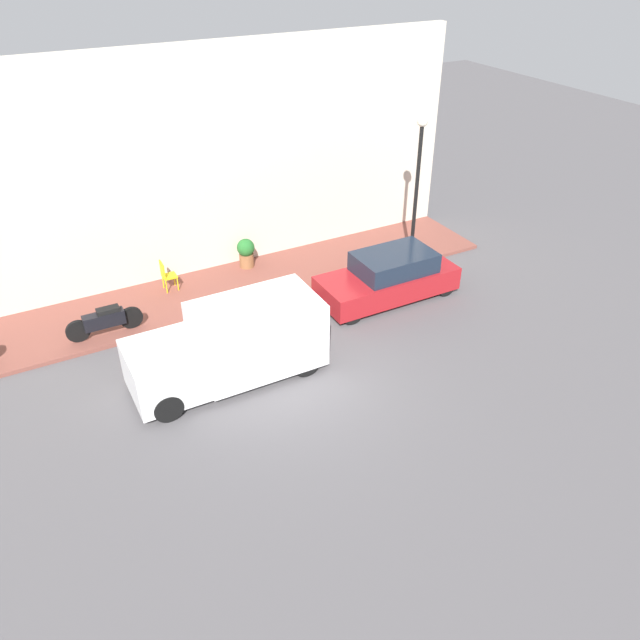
{
  "coord_description": "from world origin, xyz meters",
  "views": [
    {
      "loc": [
        -10.85,
        5.32,
        9.46
      ],
      "look_at": [
        1.2,
        -1.22,
        0.6
      ],
      "focal_mm": 35.0,
      "sensor_mm": 36.0,
      "label": 1
    }
  ],
  "objects_px": {
    "delivery_van": "(230,345)",
    "streetlamp": "(418,172)",
    "cafe_chair": "(166,274)",
    "parked_car": "(389,277)",
    "potted_plant": "(246,252)",
    "motorcycle_black": "(105,320)"
  },
  "relations": [
    {
      "from": "cafe_chair",
      "to": "streetlamp",
      "type": "bearing_deg",
      "value": -102.82
    },
    {
      "from": "parked_car",
      "to": "potted_plant",
      "type": "distance_m",
      "value": 4.67
    },
    {
      "from": "streetlamp",
      "to": "cafe_chair",
      "type": "distance_m",
      "value": 8.14
    },
    {
      "from": "delivery_van",
      "to": "motorcycle_black",
      "type": "xyz_separation_m",
      "value": [
        3.18,
        2.3,
        -0.41
      ]
    },
    {
      "from": "streetlamp",
      "to": "potted_plant",
      "type": "height_order",
      "value": "streetlamp"
    },
    {
      "from": "motorcycle_black",
      "to": "cafe_chair",
      "type": "relative_size",
      "value": 2.13
    },
    {
      "from": "delivery_van",
      "to": "cafe_chair",
      "type": "distance_m",
      "value": 4.71
    },
    {
      "from": "parked_car",
      "to": "cafe_chair",
      "type": "relative_size",
      "value": 4.36
    },
    {
      "from": "motorcycle_black",
      "to": "potted_plant",
      "type": "distance_m",
      "value": 5.11
    },
    {
      "from": "potted_plant",
      "to": "motorcycle_black",
      "type": "bearing_deg",
      "value": 110.5
    },
    {
      "from": "parked_car",
      "to": "cafe_chair",
      "type": "distance_m",
      "value": 6.54
    },
    {
      "from": "motorcycle_black",
      "to": "cafe_chair",
      "type": "bearing_deg",
      "value": -54.56
    },
    {
      "from": "motorcycle_black",
      "to": "streetlamp",
      "type": "distance_m",
      "value": 10.04
    },
    {
      "from": "streetlamp",
      "to": "motorcycle_black",
      "type": "bearing_deg",
      "value": 88.8
    },
    {
      "from": "motorcycle_black",
      "to": "delivery_van",
      "type": "bearing_deg",
      "value": -144.06
    },
    {
      "from": "streetlamp",
      "to": "parked_car",
      "type": "bearing_deg",
      "value": 129.13
    },
    {
      "from": "motorcycle_black",
      "to": "parked_car",
      "type": "bearing_deg",
      "value": -103.0
    },
    {
      "from": "delivery_van",
      "to": "streetlamp",
      "type": "xyz_separation_m",
      "value": [
        2.97,
        -7.42,
        2.07
      ]
    },
    {
      "from": "delivery_van",
      "to": "cafe_chair",
      "type": "xyz_separation_m",
      "value": [
        4.7,
        0.16,
        -0.31
      ]
    },
    {
      "from": "motorcycle_black",
      "to": "potted_plant",
      "type": "height_order",
      "value": "potted_plant"
    },
    {
      "from": "parked_car",
      "to": "streetlamp",
      "type": "relative_size",
      "value": 0.9
    },
    {
      "from": "streetlamp",
      "to": "cafe_chair",
      "type": "xyz_separation_m",
      "value": [
        1.73,
        7.59,
        -2.38
      ]
    }
  ]
}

